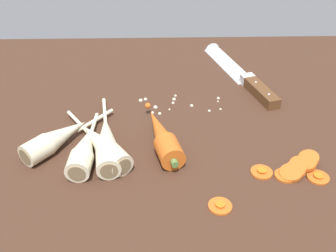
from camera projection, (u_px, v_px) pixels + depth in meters
ground_plane at (168, 135)px, 77.56cm from camera, size 120.00×90.00×4.00cm
chefs_knife at (236, 70)px, 94.98cm from camera, size 13.19×34.21×4.18cm
whole_carrot at (162, 136)px, 70.20cm from camera, size 7.83×19.11×4.20cm
parsnip_front at (84, 150)px, 67.14cm from camera, size 4.44×18.73×4.00cm
parsnip_mid_left at (57, 139)px, 69.84cm from camera, size 14.62×17.13×4.00cm
parsnip_mid_right at (107, 142)px, 69.02cm from camera, size 6.08×24.06×4.00cm
parsnip_back at (103, 146)px, 68.18cm from camera, size 13.97×18.90×4.00cm
carrot_slice_stack at (297, 167)px, 65.02cm from camera, size 7.90×6.01×3.08cm
carrot_slice_stray_near at (262, 171)px, 65.09cm from camera, size 3.60×3.60×0.70cm
carrot_slice_stray_mid at (220, 205)px, 58.79cm from camera, size 3.58×3.58×0.70cm
carrot_slice_stray_far at (318, 177)px, 64.04cm from camera, size 3.57×3.57×0.70cm
mince_crumbs at (169, 103)px, 83.09cm from camera, size 17.38×7.76×0.88cm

